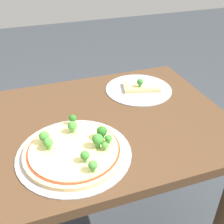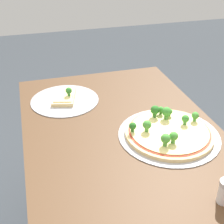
{
  "view_description": "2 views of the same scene",
  "coord_description": "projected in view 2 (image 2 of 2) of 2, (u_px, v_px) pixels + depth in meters",
  "views": [
    {
      "loc": [
        0.11,
        0.82,
        1.35
      ],
      "look_at": [
        -0.18,
        -0.01,
        0.77
      ],
      "focal_mm": 45.0,
      "sensor_mm": 36.0,
      "label": 1
    },
    {
      "loc": [
        0.83,
        -0.3,
        1.4
      ],
      "look_at": [
        -0.18,
        -0.01,
        0.77
      ],
      "focal_mm": 50.0,
      "sensor_mm": 36.0,
      "label": 2
    }
  ],
  "objects": [
    {
      "name": "pizza_tray_slice",
      "position": [
        65.0,
        98.0,
        1.35
      ],
      "size": [
        0.29,
        0.29,
        0.06
      ],
      "color": "#A3A3A8",
      "rests_on": "dining_table"
    },
    {
      "name": "dining_table",
      "position": [
        128.0,
        167.0,
        1.14
      ],
      "size": [
        1.22,
        0.71,
        0.75
      ],
      "color": "#4C331E",
      "rests_on": "ground_plane"
    },
    {
      "name": "pizza_tray_whole",
      "position": [
        168.0,
        131.0,
        1.12
      ],
      "size": [
        0.36,
        0.36,
        0.07
      ],
      "color": "#A3A3A8",
      "rests_on": "dining_table"
    }
  ]
}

